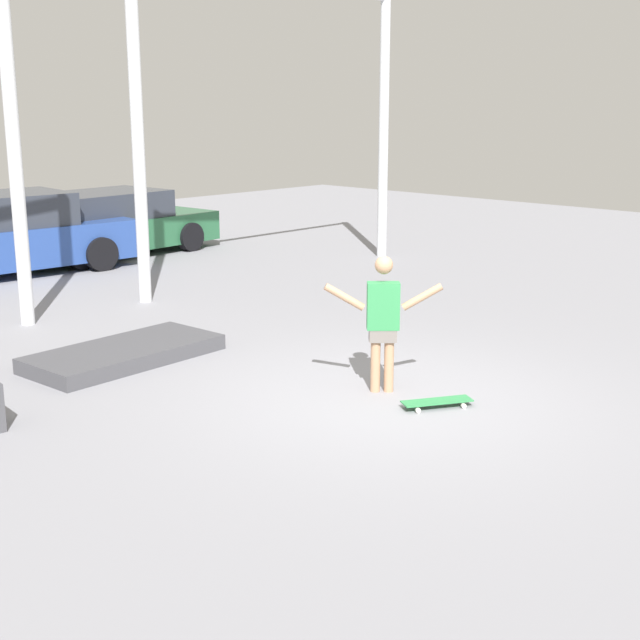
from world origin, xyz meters
name	(u,v)px	position (x,y,z in m)	size (l,w,h in m)	color
ground_plane	(386,398)	(0.00, 0.00, 0.00)	(36.00, 36.00, 0.00)	gray
skateboarder	(383,317)	(0.15, 0.19, 0.86)	(0.97, 1.00, 1.54)	tan
skateboard	(437,402)	(0.14, -0.58, 0.06)	(0.76, 0.57, 0.08)	#338C4C
manual_pad	(124,354)	(-1.15, 3.30, 0.10)	(2.43, 1.11, 0.19)	#47474C
canopy_support_right	(276,94)	(4.03, 5.90, 3.29)	(6.18, 0.20, 5.23)	silver
parked_car_blue	(6,235)	(0.69, 9.78, 0.72)	(4.67, 2.30, 1.51)	#284793
parked_car_green	(108,225)	(3.16, 10.13, 0.65)	(4.67, 2.24, 1.34)	#28603D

